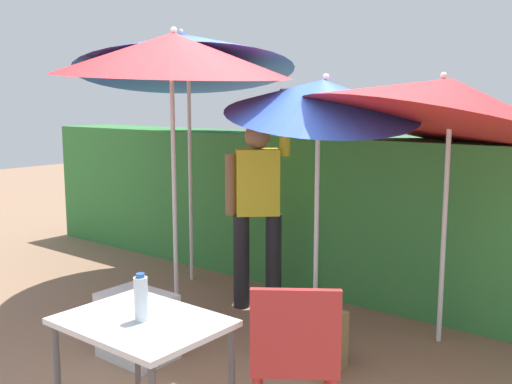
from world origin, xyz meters
TOP-DOWN VIEW (x-y plane):
  - ground_plane at (0.00, 0.00)m, footprint 24.00×24.00m
  - hedge_row at (0.00, 1.64)m, footprint 8.00×0.70m
  - umbrella_rainbow at (-0.73, 0.17)m, footprint 1.92×1.91m
  - umbrella_orange at (-1.35, 0.92)m, footprint 2.15×2.11m
  - umbrella_yellow at (0.38, 0.60)m, footprint 1.51×1.47m
  - umbrella_navy at (1.16, 1.02)m, footprint 2.12×2.08m
  - person_vendor at (-0.33, 0.74)m, footprint 0.46×0.44m
  - chair_plastic at (1.11, -0.78)m, footprint 0.61×0.61m
  - cooler_box at (-0.35, -0.59)m, footprint 0.50×0.36m
  - crate_cardboard at (0.64, 0.04)m, footprint 0.48×0.33m
  - folding_table at (0.54, -1.30)m, footprint 0.80×0.60m
  - bottle_water at (0.55, -1.31)m, footprint 0.07×0.07m

SIDE VIEW (x-z plane):
  - ground_plane at x=0.00m, z-range 0.00..0.00m
  - crate_cardboard at x=0.64m, z-range 0.00..0.39m
  - cooler_box at x=-0.35m, z-range 0.00..0.46m
  - chair_plastic at x=1.11m, z-range 0.07..0.96m
  - folding_table at x=0.54m, z-range 0.27..0.98m
  - hedge_row at x=0.00m, z-range 0.00..1.46m
  - bottle_water at x=0.55m, z-range 0.70..0.94m
  - person_vendor at x=-0.33m, z-range -0.01..1.87m
  - umbrella_navy at x=1.16m, z-range 0.63..2.89m
  - umbrella_yellow at x=0.38m, z-range 0.73..2.88m
  - umbrella_rainbow at x=-0.73m, z-range 0.94..3.34m
  - umbrella_orange at x=-1.35m, z-range 0.89..3.56m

